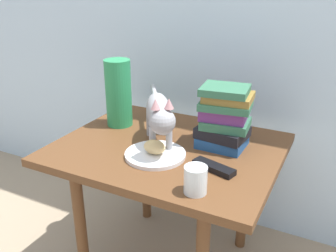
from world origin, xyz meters
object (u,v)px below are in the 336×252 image
(book_stack, at_px, (225,117))
(green_vase, at_px, (118,93))
(candle_jar, at_px, (195,181))
(tv_remote, at_px, (214,167))
(cat, at_px, (159,113))
(bread_roll, at_px, (156,147))
(plate, at_px, (154,154))
(side_table, at_px, (168,162))

(book_stack, xyz_separation_m, green_vase, (-0.47, 0.00, 0.02))
(candle_jar, bearing_deg, tv_remote, 88.98)
(cat, relative_size, book_stack, 1.79)
(cat, xyz_separation_m, book_stack, (0.21, 0.11, -0.02))
(cat, bearing_deg, green_vase, 155.89)
(bread_roll, distance_m, candle_jar, 0.26)
(plate, height_order, green_vase, green_vase)
(bread_roll, height_order, tv_remote, bread_roll)
(plate, height_order, cat, cat)
(green_vase, bearing_deg, side_table, -18.85)
(side_table, xyz_separation_m, plate, (-0.00, -0.10, 0.08))
(plate, height_order, tv_remote, tv_remote)
(cat, distance_m, green_vase, 0.28)
(book_stack, bearing_deg, candle_jar, -84.74)
(bread_roll, relative_size, cat, 0.19)
(green_vase, xyz_separation_m, candle_jar, (0.50, -0.35, -0.10))
(plate, bearing_deg, green_vase, 144.68)
(bread_roll, height_order, cat, cat)
(plate, relative_size, bread_roll, 2.72)
(green_vase, height_order, tv_remote, green_vase)
(cat, bearing_deg, bread_roll, -70.01)
(side_table, bearing_deg, book_stack, 26.43)
(plate, relative_size, green_vase, 0.77)
(green_vase, bearing_deg, book_stack, -0.41)
(green_vase, relative_size, tv_remote, 1.88)
(book_stack, relative_size, candle_jar, 2.73)
(plate, height_order, candle_jar, candle_jar)
(book_stack, bearing_deg, tv_remote, -79.87)
(plate, height_order, book_stack, book_stack)
(green_vase, bearing_deg, candle_jar, -34.82)
(plate, xyz_separation_m, green_vase, (-0.28, 0.20, 0.13))
(side_table, distance_m, candle_jar, 0.35)
(side_table, height_order, cat, cat)
(candle_jar, bearing_deg, plate, 145.81)
(book_stack, relative_size, tv_remote, 1.55)
(plate, bearing_deg, candle_jar, -34.19)
(candle_jar, bearing_deg, green_vase, 145.18)
(side_table, bearing_deg, cat, -147.26)
(tv_remote, bearing_deg, side_table, 171.36)
(book_stack, bearing_deg, bread_roll, -132.63)
(plate, relative_size, tv_remote, 1.45)
(bread_roll, distance_m, green_vase, 0.36)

